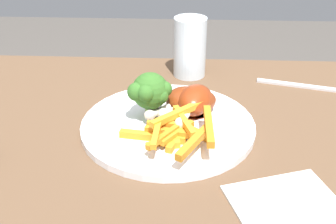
# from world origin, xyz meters

# --- Properties ---
(dining_table) EXTENTS (1.25, 0.73, 0.71)m
(dining_table) POSITION_xyz_m (0.00, 0.00, 0.61)
(dining_table) COLOR brown
(dining_table) RESTS_ON ground_plane
(dinner_plate) EXTENTS (0.29, 0.29, 0.01)m
(dinner_plate) POSITION_xyz_m (0.01, 0.05, 0.71)
(dinner_plate) COLOR white
(dinner_plate) RESTS_ON dining_table
(broccoli_floret_front) EXTENTS (0.07, 0.07, 0.08)m
(broccoli_floret_front) POSITION_xyz_m (-0.02, 0.06, 0.77)
(broccoli_floret_front) COLOR #90B34A
(broccoli_floret_front) RESTS_ON dinner_plate
(carrot_fries_pile) EXTENTS (0.15, 0.16, 0.04)m
(carrot_fries_pile) POSITION_xyz_m (0.03, 0.00, 0.74)
(carrot_fries_pile) COLOR orange
(carrot_fries_pile) RESTS_ON dinner_plate
(chicken_drumstick_near) EXTENTS (0.11, 0.09, 0.04)m
(chicken_drumstick_near) POSITION_xyz_m (0.06, 0.09, 0.74)
(chicken_drumstick_near) COLOR #541C0C
(chicken_drumstick_near) RESTS_ON dinner_plate
(chicken_drumstick_far) EXTENTS (0.11, 0.11, 0.04)m
(chicken_drumstick_far) POSITION_xyz_m (0.04, 0.10, 0.74)
(chicken_drumstick_far) COLOR #561C0A
(chicken_drumstick_far) RESTS_ON dinner_plate
(chicken_drumstick_extra) EXTENTS (0.08, 0.13, 0.05)m
(chicken_drumstick_extra) POSITION_xyz_m (0.06, 0.09, 0.74)
(chicken_drumstick_extra) COLOR #611C0A
(chicken_drumstick_extra) RESTS_ON dinner_plate
(fork) EXTENTS (0.19, 0.06, 0.00)m
(fork) POSITION_xyz_m (0.28, 0.23, 0.71)
(fork) COLOR silver
(fork) RESTS_ON dining_table
(water_glass) EXTENTS (0.07, 0.07, 0.12)m
(water_glass) POSITION_xyz_m (0.05, 0.28, 0.77)
(water_glass) COLOR silver
(water_glass) RESTS_ON dining_table
(napkin) EXTENTS (0.19, 0.21, 0.00)m
(napkin) POSITION_xyz_m (0.19, -0.16, 0.71)
(napkin) COLOR white
(napkin) RESTS_ON dining_table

